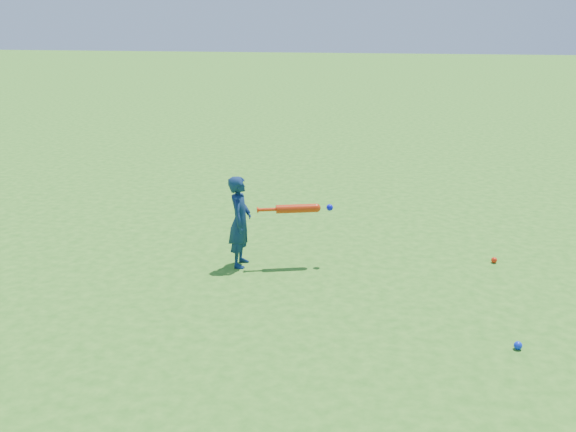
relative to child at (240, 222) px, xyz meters
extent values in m
plane|color=#2E721B|center=(0.43, -0.09, -0.48)|extent=(80.00, 80.00, 0.00)
imported|color=#0F244A|center=(0.00, 0.00, 0.00)|extent=(0.24, 0.36, 0.96)
sphere|color=red|center=(2.64, 0.50, -0.45)|extent=(0.06, 0.06, 0.06)
sphere|color=#0C29D8|center=(2.58, -1.38, -0.45)|extent=(0.07, 0.07, 0.07)
cylinder|color=red|center=(0.19, 0.00, 0.13)|extent=(0.03, 0.06, 0.06)
cylinder|color=red|center=(0.28, 0.03, 0.13)|extent=(0.20, 0.09, 0.04)
cylinder|color=red|center=(0.57, 0.12, 0.13)|extent=(0.43, 0.21, 0.09)
sphere|color=red|center=(0.77, 0.18, 0.13)|extent=(0.09, 0.09, 0.09)
sphere|color=#0C10CD|center=(0.91, 0.21, 0.13)|extent=(0.07, 0.07, 0.07)
camera|label=1|loc=(1.54, -6.14, 2.04)|focal=40.00mm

